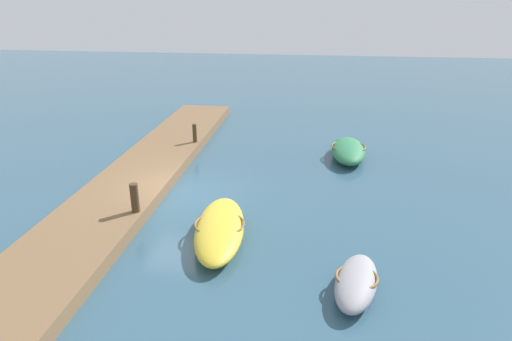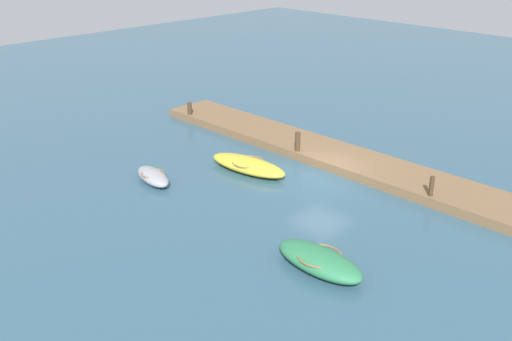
# 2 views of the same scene
# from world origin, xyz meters

# --- Properties ---
(ground_plane) EXTENTS (84.00, 84.00, 0.00)m
(ground_plane) POSITION_xyz_m (0.00, 0.00, 0.00)
(ground_plane) COLOR #33566B
(dock_platform) EXTENTS (24.99, 2.95, 0.43)m
(dock_platform) POSITION_xyz_m (0.00, -1.98, 0.22)
(dock_platform) COLOR brown
(dock_platform) RESTS_ON ground_plane
(rowboat_green) EXTENTS (3.53, 1.59, 0.73)m
(rowboat_green) POSITION_xyz_m (-5.04, 6.46, 0.37)
(rowboat_green) COLOR #2D7A4C
(rowboat_green) RESTS_ON ground_plane
(rowboat_yellow) EXTENTS (4.38, 1.99, 0.64)m
(rowboat_yellow) POSITION_xyz_m (2.85, 2.15, 0.33)
(rowboat_yellow) COLOR gold
(rowboat_yellow) RESTS_ON ground_plane
(dinghy_grey) EXTENTS (2.70, 1.50, 0.57)m
(dinghy_grey) POSITION_xyz_m (5.03, 6.12, 0.29)
(dinghy_grey) COLOR #939399
(dinghy_grey) RESTS_ON ground_plane
(mooring_post_west) EXTENTS (0.20, 0.20, 0.88)m
(mooring_post_west) POSITION_xyz_m (-5.16, -0.75, 0.87)
(mooring_post_west) COLOR #47331E
(mooring_post_west) RESTS_ON dock_platform
(mooring_post_mid_west) EXTENTS (0.27, 0.27, 0.97)m
(mooring_post_mid_west) POSITION_xyz_m (2.27, -0.75, 0.92)
(mooring_post_mid_west) COLOR #47331E
(mooring_post_mid_west) RESTS_ON dock_platform
(mooring_post_mid_east) EXTENTS (0.26, 0.26, 0.73)m
(mooring_post_mid_east) POSITION_xyz_m (10.81, -0.75, 0.80)
(mooring_post_mid_east) COLOR #47331E
(mooring_post_mid_east) RESTS_ON dock_platform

